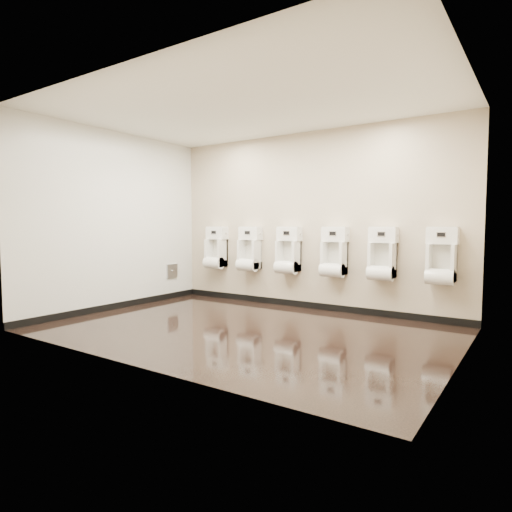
% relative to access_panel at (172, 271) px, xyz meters
% --- Properties ---
extents(ground, '(5.00, 3.50, 0.00)m').
position_rel_access_panel_xyz_m(ground, '(2.48, -1.20, -0.50)').
color(ground, black).
rests_on(ground, ground).
extents(ceiling, '(5.00, 3.50, 0.00)m').
position_rel_access_panel_xyz_m(ceiling, '(2.48, -1.20, 2.30)').
color(ceiling, white).
extents(back_wall, '(5.00, 0.02, 2.80)m').
position_rel_access_panel_xyz_m(back_wall, '(2.48, 0.55, 0.90)').
color(back_wall, '#C3B192').
rests_on(back_wall, ground).
extents(front_wall, '(5.00, 0.02, 2.80)m').
position_rel_access_panel_xyz_m(front_wall, '(2.48, -2.95, 0.90)').
color(front_wall, '#C3B192').
rests_on(front_wall, ground).
extents(left_wall, '(0.02, 3.50, 2.80)m').
position_rel_access_panel_xyz_m(left_wall, '(-0.02, -1.20, 0.90)').
color(left_wall, '#C3B192').
rests_on(left_wall, ground).
extents(right_wall, '(0.02, 3.50, 2.80)m').
position_rel_access_panel_xyz_m(right_wall, '(4.98, -1.20, 0.90)').
color(right_wall, '#C3B192').
rests_on(right_wall, ground).
extents(tile_overlay_left, '(0.01, 3.50, 2.80)m').
position_rel_access_panel_xyz_m(tile_overlay_left, '(-0.01, -1.20, 0.90)').
color(tile_overlay_left, white).
rests_on(tile_overlay_left, ground).
extents(skirting_back, '(5.00, 0.02, 0.10)m').
position_rel_access_panel_xyz_m(skirting_back, '(2.48, 0.54, -0.45)').
color(skirting_back, black).
rests_on(skirting_back, ground).
extents(skirting_left, '(0.02, 3.50, 0.10)m').
position_rel_access_panel_xyz_m(skirting_left, '(-0.01, -1.20, -0.45)').
color(skirting_left, black).
rests_on(skirting_left, ground).
extents(access_panel, '(0.04, 0.25, 0.25)m').
position_rel_access_panel_xyz_m(access_panel, '(0.00, 0.00, 0.00)').
color(access_panel, '#9E9EA3').
rests_on(access_panel, left_wall).
extents(urinal_0, '(0.40, 0.30, 0.74)m').
position_rel_access_panel_xyz_m(urinal_0, '(0.69, 0.42, 0.37)').
color(urinal_0, white).
rests_on(urinal_0, back_wall).
extents(urinal_1, '(0.40, 0.30, 0.74)m').
position_rel_access_panel_xyz_m(urinal_1, '(1.43, 0.42, 0.37)').
color(urinal_1, white).
rests_on(urinal_1, back_wall).
extents(urinal_2, '(0.40, 0.30, 0.74)m').
position_rel_access_panel_xyz_m(urinal_2, '(2.19, 0.42, 0.37)').
color(urinal_2, white).
rests_on(urinal_2, back_wall).
extents(urinal_3, '(0.40, 0.30, 0.74)m').
position_rel_access_panel_xyz_m(urinal_3, '(2.99, 0.42, 0.37)').
color(urinal_3, white).
rests_on(urinal_3, back_wall).
extents(urinal_4, '(0.40, 0.30, 0.74)m').
position_rel_access_panel_xyz_m(urinal_4, '(3.72, 0.42, 0.37)').
color(urinal_4, white).
rests_on(urinal_4, back_wall).
extents(urinal_5, '(0.40, 0.30, 0.74)m').
position_rel_access_panel_xyz_m(urinal_5, '(4.50, 0.42, 0.37)').
color(urinal_5, white).
rests_on(urinal_5, back_wall).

